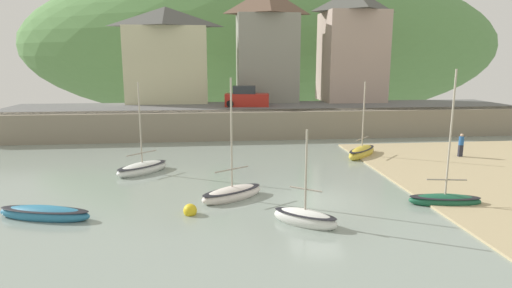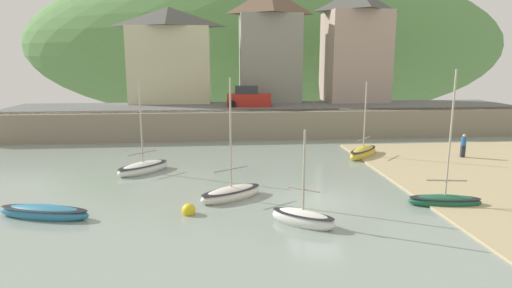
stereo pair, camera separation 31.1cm
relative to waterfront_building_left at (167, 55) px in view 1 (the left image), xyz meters
The scene contains 14 objects.
quay_seawall 13.52m from the waterfront_building_left, 39.24° to the right, with size 48.00×9.40×2.40m.
hillside_backdrop 33.11m from the waterfront_building_left, 65.14° to the left, with size 80.00×44.00×25.72m.
waterfront_building_left is the anchor object (origin of this frame).
waterfront_building_centre 10.26m from the waterfront_building_left, ahead, with size 6.46×4.50×11.47m.
waterfront_building_right 19.27m from the waterfront_building_left, ahead, with size 6.44×6.22×11.55m.
rowboat_small_beached 26.07m from the waterfront_building_left, 77.78° to the right, with size 3.52×2.83×6.10m.
sailboat_blue_trim 27.43m from the waterfront_building_left, 96.21° to the right, with size 4.32×2.06×0.73m.
sailboat_tall_mast 31.34m from the waterfront_building_left, 59.97° to the right, with size 3.48×1.53×6.49m.
fishing_boat_green 30.17m from the waterfront_building_left, 73.85° to the right, with size 2.84×2.43×4.20m.
sailboat_white_hull 23.07m from the waterfront_building_left, 47.43° to the right, with size 3.23×3.38×5.49m.
sailboat_nearest_shore 20.27m from the waterfront_building_left, 89.55° to the right, with size 3.40×3.40×5.64m.
parked_car_near_slipway 9.78m from the waterfront_building_left, 30.35° to the right, with size 4.27×2.15×1.95m.
person_near_water 28.36m from the waterfront_building_left, 38.68° to the right, with size 0.34×0.34×1.62m.
mooring_buoy 27.66m from the waterfront_building_left, 82.79° to the right, with size 0.61×0.61×0.61m.
Camera 1 is at (-5.03, -19.45, 6.75)m, focal length 29.89 mm.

